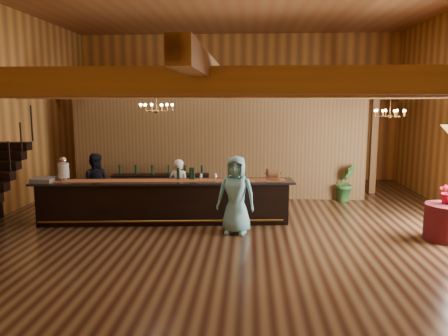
# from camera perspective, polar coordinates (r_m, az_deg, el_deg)

# --- Properties ---
(floor) EXTENTS (14.00, 14.00, 0.00)m
(floor) POSITION_cam_1_polar(r_m,az_deg,el_deg) (10.34, 0.60, -8.14)
(floor) COLOR brown
(floor) RESTS_ON ground
(wall_back) EXTENTS (12.00, 0.10, 5.50)m
(wall_back) POSITION_cam_1_polar(r_m,az_deg,el_deg) (16.90, 1.79, 7.87)
(wall_back) COLOR #C48234
(wall_back) RESTS_ON floor
(wall_front) EXTENTS (12.00, 0.10, 5.50)m
(wall_front) POSITION_cam_1_polar(r_m,az_deg,el_deg) (2.94, -6.04, 3.80)
(wall_front) COLOR #C48234
(wall_front) RESTS_ON floor
(beam_grid) EXTENTS (11.90, 13.90, 0.39)m
(beam_grid) POSITION_cam_1_polar(r_m,az_deg,el_deg) (10.41, 0.77, 10.05)
(beam_grid) COLOR #A17130
(beam_grid) RESTS_ON wall_left
(support_posts) EXTENTS (9.20, 10.20, 3.20)m
(support_posts) POSITION_cam_1_polar(r_m,az_deg,el_deg) (9.50, 0.47, 0.25)
(support_posts) COLOR #A17130
(support_posts) RESTS_ON floor
(partition_wall) EXTENTS (9.00, 0.18, 3.10)m
(partition_wall) POSITION_cam_1_polar(r_m,az_deg,el_deg) (13.50, -0.78, 2.56)
(partition_wall) COLOR brown
(partition_wall) RESTS_ON floor
(backroom_boxes) EXTENTS (4.10, 0.60, 1.10)m
(backroom_boxes) POSITION_cam_1_polar(r_m,az_deg,el_deg) (15.60, 0.52, -0.39)
(backroom_boxes) COLOR black
(backroom_boxes) RESTS_ON floor
(tasting_bar) EXTENTS (6.44, 1.38, 1.08)m
(tasting_bar) POSITION_cam_1_polar(r_m,az_deg,el_deg) (10.93, -7.80, -4.36)
(tasting_bar) COLOR black
(tasting_bar) RESTS_ON floor
(beverage_dispenser) EXTENTS (0.26, 0.26, 0.60)m
(beverage_dispenser) POSITION_cam_1_polar(r_m,az_deg,el_deg) (11.36, -20.23, -0.16)
(beverage_dispenser) COLOR silver
(beverage_dispenser) RESTS_ON tasting_bar
(glass_rack_tray) EXTENTS (0.50, 0.50, 0.10)m
(glass_rack_tray) POSITION_cam_1_polar(r_m,az_deg,el_deg) (11.45, -22.45, -1.42)
(glass_rack_tray) COLOR gray
(glass_rack_tray) RESTS_ON tasting_bar
(raffle_drum) EXTENTS (0.34, 0.24, 0.30)m
(raffle_drum) POSITION_cam_1_polar(r_m,az_deg,el_deg) (10.80, 6.41, -0.71)
(raffle_drum) COLOR brown
(raffle_drum) RESTS_ON tasting_bar
(bar_bottle_0) EXTENTS (0.07, 0.07, 0.30)m
(bar_bottle_0) POSITION_cam_1_polar(r_m,az_deg,el_deg) (10.89, -6.00, -0.76)
(bar_bottle_0) COLOR black
(bar_bottle_0) RESTS_ON tasting_bar
(bar_bottle_1) EXTENTS (0.07, 0.07, 0.30)m
(bar_bottle_1) POSITION_cam_1_polar(r_m,az_deg,el_deg) (10.87, -4.36, -0.75)
(bar_bottle_1) COLOR black
(bar_bottle_1) RESTS_ON tasting_bar
(bar_bottle_2) EXTENTS (0.07, 0.07, 0.30)m
(bar_bottle_2) POSITION_cam_1_polar(r_m,az_deg,el_deg) (10.87, -4.27, -0.75)
(bar_bottle_2) COLOR black
(bar_bottle_2) RESTS_ON tasting_bar
(bar_bottle_3) EXTENTS (0.07, 0.07, 0.30)m
(bar_bottle_3) POSITION_cam_1_polar(r_m,az_deg,el_deg) (10.87, -4.01, -0.75)
(bar_bottle_3) COLOR black
(bar_bottle_3) RESTS_ON tasting_bar
(backbar_shelf) EXTENTS (2.93, 0.74, 0.82)m
(backbar_shelf) POSITION_cam_1_polar(r_m,az_deg,el_deg) (13.37, -8.24, -2.54)
(backbar_shelf) COLOR black
(backbar_shelf) RESTS_ON floor
(round_table) EXTENTS (0.91, 0.91, 0.79)m
(round_table) POSITION_cam_1_polar(r_m,az_deg,el_deg) (10.71, 27.02, -6.33)
(round_table) COLOR #521527
(round_table) RESTS_ON floor
(chandelier_left) EXTENTS (0.80, 0.80, 0.50)m
(chandelier_left) POSITION_cam_1_polar(r_m,az_deg,el_deg) (10.60, -8.81, 7.86)
(chandelier_left) COLOR #A27133
(chandelier_left) RESTS_ON beam_grid
(chandelier_right) EXTENTS (0.80, 0.80, 0.66)m
(chandelier_right) POSITION_cam_1_polar(r_m,az_deg,el_deg) (12.45, 20.85, 6.77)
(chandelier_right) COLOR #A27133
(chandelier_right) RESTS_ON beam_grid
(bartender) EXTENTS (0.61, 0.46, 1.51)m
(bartender) POSITION_cam_1_polar(r_m,az_deg,el_deg) (11.52, -5.90, -2.55)
(bartender) COLOR white
(bartender) RESTS_ON floor
(staff_second) EXTENTS (0.85, 0.70, 1.64)m
(staff_second) POSITION_cam_1_polar(r_m,az_deg,el_deg) (12.18, -16.50, -1.96)
(staff_second) COLOR black
(staff_second) RESTS_ON floor
(guest) EXTENTS (0.97, 0.73, 1.79)m
(guest) POSITION_cam_1_polar(r_m,az_deg,el_deg) (9.92, 1.58, -3.53)
(guest) COLOR #71BDC8
(guest) RESTS_ON floor
(floor_plant) EXTENTS (0.75, 0.68, 1.12)m
(floor_plant) POSITION_cam_1_polar(r_m,az_deg,el_deg) (13.70, 15.61, -1.85)
(floor_plant) COLOR #306B2C
(floor_plant) RESTS_ON floor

